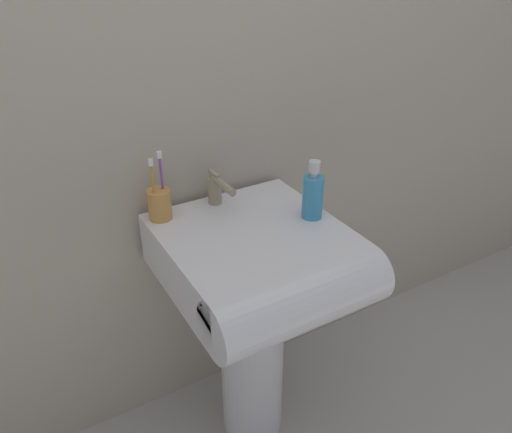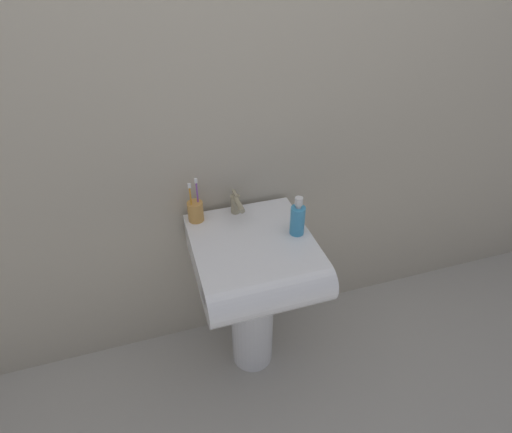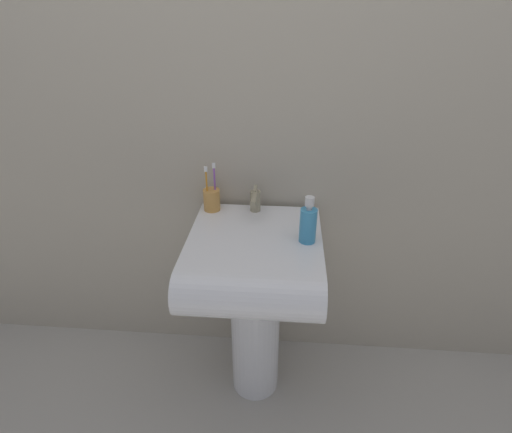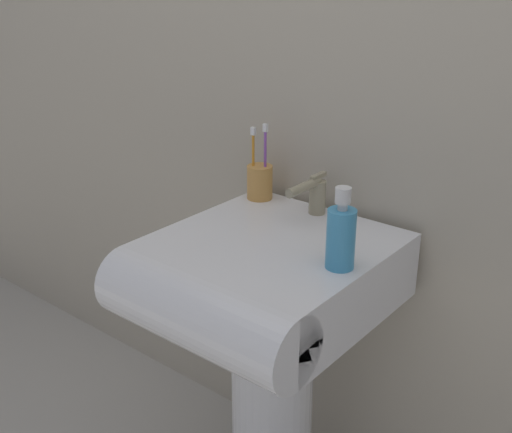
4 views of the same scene
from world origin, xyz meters
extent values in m
cube|color=#B7AD99|center=(0.00, 0.28, 1.20)|extent=(5.00, 0.05, 2.40)
cylinder|color=white|center=(0.00, 0.00, 0.31)|extent=(0.20, 0.20, 0.63)
cube|color=white|center=(0.00, 0.00, 0.71)|extent=(0.48, 0.48, 0.16)
cylinder|color=white|center=(0.00, -0.24, 0.71)|extent=(0.48, 0.16, 0.16)
cylinder|color=tan|center=(-0.02, 0.19, 0.83)|extent=(0.04, 0.04, 0.08)
cylinder|color=tan|center=(-0.02, 0.13, 0.87)|extent=(0.02, 0.12, 0.02)
cube|color=tan|center=(-0.02, 0.19, 0.88)|extent=(0.01, 0.06, 0.01)
cylinder|color=#D19347|center=(-0.19, 0.19, 0.83)|extent=(0.07, 0.07, 0.09)
cylinder|color=orange|center=(-0.21, 0.18, 0.88)|extent=(0.01, 0.01, 0.16)
cube|color=white|center=(-0.21, 0.18, 0.96)|extent=(0.01, 0.01, 0.02)
cylinder|color=purple|center=(-0.18, 0.19, 0.88)|extent=(0.01, 0.01, 0.17)
cube|color=white|center=(-0.18, 0.19, 0.97)|extent=(0.01, 0.01, 0.02)
cylinder|color=#3F99CC|center=(0.19, -0.02, 0.85)|extent=(0.06, 0.06, 0.13)
cylinder|color=silver|center=(0.19, -0.02, 0.92)|extent=(0.02, 0.02, 0.01)
cylinder|color=silver|center=(0.19, -0.02, 0.94)|extent=(0.03, 0.03, 0.03)
camera|label=1|loc=(-0.58, -1.02, 1.49)|focal=35.00mm
camera|label=2|loc=(-0.35, -1.21, 1.80)|focal=28.00mm
camera|label=3|loc=(0.10, -1.24, 1.54)|focal=28.00mm
camera|label=4|loc=(0.79, -1.04, 1.37)|focal=45.00mm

